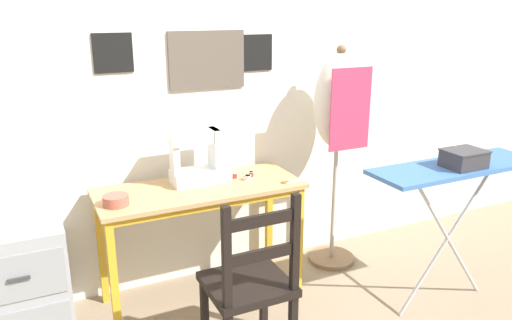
{
  "coord_description": "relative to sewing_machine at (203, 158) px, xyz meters",
  "views": [
    {
      "loc": [
        -0.87,
        -2.33,
        1.7
      ],
      "look_at": [
        0.35,
        0.22,
        0.84
      ],
      "focal_mm": 35.0,
      "sensor_mm": 36.0,
      "label": 1
    }
  ],
  "objects": [
    {
      "name": "ground_plane",
      "position": [
        -0.05,
        -0.31,
        -0.86
      ],
      "size": [
        14.0,
        14.0,
        0.0
      ],
      "primitive_type": "plane",
      "color": "gray"
    },
    {
      "name": "wall_back",
      "position": [
        -0.05,
        0.24,
        0.41
      ],
      "size": [
        10.0,
        0.07,
        2.55
      ],
      "color": "silver",
      "rests_on": "ground_plane"
    },
    {
      "name": "sewing_table",
      "position": [
        -0.05,
        -0.08,
        -0.24
      ],
      "size": [
        1.18,
        0.48,
        0.72
      ],
      "color": "tan",
      "rests_on": "ground_plane"
    },
    {
      "name": "sewing_machine",
      "position": [
        0.0,
        0.0,
        0.0
      ],
      "size": [
        0.35,
        0.17,
        0.34
      ],
      "color": "white",
      "rests_on": "sewing_table"
    },
    {
      "name": "fabric_bowl",
      "position": [
        -0.54,
        -0.15,
        -0.12
      ],
      "size": [
        0.13,
        0.13,
        0.05
      ],
      "color": "#B25647",
      "rests_on": "sewing_table"
    },
    {
      "name": "scissors",
      "position": [
        0.45,
        -0.22,
        -0.15
      ],
      "size": [
        0.14,
        0.04,
        0.01
      ],
      "color": "silver",
      "rests_on": "sewing_table"
    },
    {
      "name": "thread_spool_near_machine",
      "position": [
        0.19,
        -0.03,
        -0.13
      ],
      "size": [
        0.03,
        0.03,
        0.04
      ],
      "color": "red",
      "rests_on": "sewing_table"
    },
    {
      "name": "thread_spool_mid_table",
      "position": [
        0.24,
        -0.09,
        -0.13
      ],
      "size": [
        0.04,
        0.04,
        0.03
      ],
      "color": "silver",
      "rests_on": "sewing_table"
    },
    {
      "name": "thread_spool_far_edge",
      "position": [
        0.29,
        -0.05,
        -0.13
      ],
      "size": [
        0.03,
        0.03,
        0.04
      ],
      "color": "red",
      "rests_on": "sewing_table"
    },
    {
      "name": "wooden_chair",
      "position": [
        -0.03,
        -0.71,
        -0.45
      ],
      "size": [
        0.4,
        0.38,
        0.9
      ],
      "color": "black",
      "rests_on": "ground_plane"
    },
    {
      "name": "filing_cabinet",
      "position": [
        -1.03,
        -0.04,
        -0.53
      ],
      "size": [
        0.45,
        0.49,
        0.66
      ],
      "color": "#93999E",
      "rests_on": "ground_plane"
    },
    {
      "name": "dress_form",
      "position": [
        0.92,
        -0.03,
        0.2
      ],
      "size": [
        0.34,
        0.32,
        1.48
      ],
      "color": "#846647",
      "rests_on": "ground_plane"
    },
    {
      "name": "ironing_board",
      "position": [
        1.21,
        -0.75,
        -0.05
      ],
      "size": [
        1.03,
        0.31,
        0.88
      ],
      "color": "#3D6BAD",
      "rests_on": "ground_plane"
    },
    {
      "name": "storage_box",
      "position": [
        1.21,
        -0.8,
        0.05
      ],
      "size": [
        0.22,
        0.17,
        0.1
      ],
      "color": "#333338",
      "rests_on": "ironing_board"
    }
  ]
}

